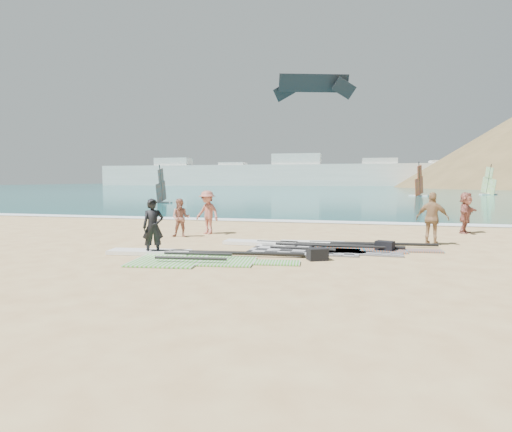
% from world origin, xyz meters
% --- Properties ---
extents(ground, '(300.00, 300.00, 0.00)m').
position_xyz_m(ground, '(0.00, 0.00, 0.00)').
color(ground, tan).
rests_on(ground, ground).
extents(sea, '(300.00, 240.00, 0.06)m').
position_xyz_m(sea, '(0.00, 132.00, 0.00)').
color(sea, '#0B514B').
rests_on(sea, ground).
extents(surf_line, '(300.00, 1.20, 0.04)m').
position_xyz_m(surf_line, '(0.00, 12.30, 0.00)').
color(surf_line, white).
rests_on(surf_line, ground).
extents(far_town, '(160.00, 8.00, 12.00)m').
position_xyz_m(far_town, '(-15.72, 150.00, 4.49)').
color(far_town, white).
rests_on(far_town, ground).
extents(rig_grey, '(6.15, 2.51, 0.20)m').
position_xyz_m(rig_grey, '(1.28, 3.24, 0.05)').
color(rig_grey, black).
rests_on(rig_grey, ground).
extents(rig_green, '(6.05, 2.55, 0.20)m').
position_xyz_m(rig_green, '(-1.56, 0.75, 0.05)').
color(rig_green, green).
rests_on(rig_green, ground).
extents(rig_orange, '(5.34, 2.18, 0.20)m').
position_xyz_m(rig_orange, '(2.94, 3.82, 0.05)').
color(rig_orange, orange).
rests_on(rig_orange, ground).
extents(gear_bag_near, '(0.66, 0.59, 0.35)m').
position_xyz_m(gear_bag_near, '(2.30, 1.37, 0.17)').
color(gear_bag_near, black).
rests_on(gear_bag_near, ground).
extents(gear_bag_far, '(0.65, 0.55, 0.33)m').
position_xyz_m(gear_bag_far, '(4.25, 3.39, 0.17)').
color(gear_bag_far, black).
rests_on(gear_bag_far, ground).
extents(person_wetsuit, '(0.75, 0.68, 1.72)m').
position_xyz_m(person_wetsuit, '(-2.60, 0.97, 0.86)').
color(person_wetsuit, black).
rests_on(person_wetsuit, ground).
extents(beachgoer_left, '(0.85, 0.73, 1.54)m').
position_xyz_m(beachgoer_left, '(-3.51, 5.07, 0.77)').
color(beachgoer_left, '#AB6C59').
rests_on(beachgoer_left, ground).
extents(beachgoer_mid, '(1.36, 1.10, 1.84)m').
position_xyz_m(beachgoer_mid, '(-2.80, 6.23, 0.92)').
color(beachgoer_mid, '#B06152').
rests_on(beachgoer_mid, ground).
extents(beachgoer_back, '(1.18, 0.77, 1.86)m').
position_xyz_m(beachgoer_back, '(5.94, 5.25, 0.93)').
color(beachgoer_back, '#A37950').
rests_on(beachgoer_back, ground).
extents(beachgoer_right, '(1.20, 1.70, 1.77)m').
position_xyz_m(beachgoer_right, '(7.86, 9.09, 0.88)').
color(beachgoer_right, '#A55E51').
rests_on(beachgoer_right, ground).
extents(windsurfer_left, '(2.11, 2.55, 3.80)m').
position_xyz_m(windsurfer_left, '(-15.52, 27.76, 1.15)').
color(windsurfer_left, white).
rests_on(windsurfer_left, ground).
extents(windsurfer_centre, '(2.71, 2.91, 4.84)m').
position_xyz_m(windsurfer_centre, '(11.44, 52.68, 1.38)').
color(windsurfer_centre, white).
rests_on(windsurfer_centre, ground).
extents(windsurfer_right, '(2.68, 2.92, 4.74)m').
position_xyz_m(windsurfer_right, '(22.35, 60.63, 1.36)').
color(windsurfer_right, white).
rests_on(windsurfer_right, ground).
extents(kitesurf_kite, '(8.66, 3.23, 2.77)m').
position_xyz_m(kitesurf_kite, '(-1.67, 36.60, 12.50)').
color(kitesurf_kite, black).
rests_on(kitesurf_kite, ground).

